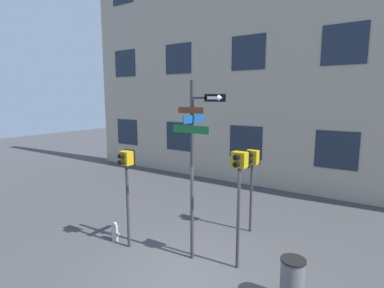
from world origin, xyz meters
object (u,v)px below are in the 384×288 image
at_px(pedestrian_signal_right, 239,177).
at_px(fire_hydrant, 115,232).
at_px(pedestrian_signal_left, 127,172).
at_px(trash_bin, 292,281).
at_px(pedestrian_signal_across, 252,166).
at_px(street_sign_pole, 194,156).

xyz_separation_m(pedestrian_signal_right, fire_hydrant, (-3.64, -0.70, -2.06)).
xyz_separation_m(pedestrian_signal_left, fire_hydrant, (-0.61, 0.04, -1.91)).
relative_size(pedestrian_signal_right, trash_bin, 3.08).
relative_size(fire_hydrant, trash_bin, 0.61).
bearing_deg(fire_hydrant, pedestrian_signal_left, -3.40).
bearing_deg(pedestrian_signal_left, pedestrian_signal_across, 49.01).
bearing_deg(pedestrian_signal_left, trash_bin, 2.19).
bearing_deg(trash_bin, fire_hydrant, -178.48).
xyz_separation_m(pedestrian_signal_right, pedestrian_signal_across, (-0.54, 2.13, -0.22)).
bearing_deg(pedestrian_signal_left, fire_hydrant, 176.60).
xyz_separation_m(street_sign_pole, pedestrian_signal_left, (-1.90, -0.49, -0.58)).
height_order(pedestrian_signal_right, pedestrian_signal_across, pedestrian_signal_right).
xyz_separation_m(fire_hydrant, trash_bin, (5.13, 0.14, 0.20)).
height_order(pedestrian_signal_left, pedestrian_signal_across, pedestrian_signal_left).
relative_size(street_sign_pole, pedestrian_signal_right, 1.56).
bearing_deg(trash_bin, pedestrian_signal_right, 159.36).
relative_size(pedestrian_signal_across, trash_bin, 2.75).
bearing_deg(pedestrian_signal_right, pedestrian_signal_left, -166.36).
bearing_deg(pedestrian_signal_right, fire_hydrant, -169.12).
xyz_separation_m(pedestrian_signal_across, fire_hydrant, (-3.10, -2.83, -1.84)).
bearing_deg(street_sign_pole, pedestrian_signal_right, 12.41).
bearing_deg(trash_bin, street_sign_pole, 173.15).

